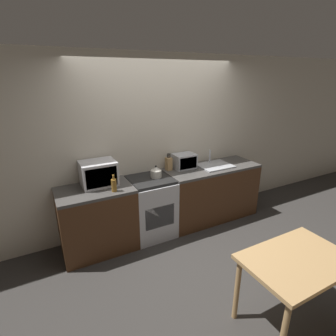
% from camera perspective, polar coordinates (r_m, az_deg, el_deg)
% --- Properties ---
extents(ground_plane, '(16.00, 16.00, 0.00)m').
position_cam_1_polar(ground_plane, '(3.82, 4.76, -17.35)').
color(ground_plane, '#33302D').
extents(wall_back, '(10.00, 0.06, 2.60)m').
position_cam_1_polar(wall_back, '(4.03, -2.16, 5.35)').
color(wall_back, beige).
rests_on(wall_back, ground_plane).
extents(counter_left_run, '(0.97, 0.62, 0.90)m').
position_cam_1_polar(counter_left_run, '(3.72, -15.12, -10.77)').
color(counter_left_run, '#4C2D19').
rests_on(counter_left_run, ground_plane).
extents(counter_right_run, '(1.56, 0.62, 0.90)m').
position_cam_1_polar(counter_right_run, '(4.43, 9.23, -5.22)').
color(counter_right_run, '#4C2D19').
rests_on(counter_right_run, ground_plane).
extents(stove_range, '(0.61, 0.62, 0.90)m').
position_cam_1_polar(stove_range, '(3.93, -3.73, -8.42)').
color(stove_range, silver).
rests_on(stove_range, ground_plane).
extents(kettle, '(0.16, 0.16, 0.18)m').
position_cam_1_polar(kettle, '(3.75, -2.62, -0.90)').
color(kettle, beige).
rests_on(kettle, stove_range).
extents(microwave, '(0.45, 0.36, 0.33)m').
position_cam_1_polar(microwave, '(3.58, -14.90, -1.14)').
color(microwave, silver).
rests_on(microwave, counter_left_run).
extents(bottle, '(0.07, 0.07, 0.22)m').
position_cam_1_polar(bottle, '(3.36, -11.69, -3.65)').
color(bottle, olive).
rests_on(bottle, counter_left_run).
extents(knife_block, '(0.09, 0.09, 0.27)m').
position_cam_1_polar(knife_block, '(4.03, 0.15, 0.95)').
color(knife_block, tan).
rests_on(knife_block, counter_right_run).
extents(toaster_oven, '(0.34, 0.25, 0.23)m').
position_cam_1_polar(toaster_oven, '(4.12, 3.58, 1.52)').
color(toaster_oven, '#ADAFB5').
rests_on(toaster_oven, counter_right_run).
extents(sink_basin, '(0.53, 0.43, 0.24)m').
position_cam_1_polar(sink_basin, '(4.30, 10.15, 0.61)').
color(sink_basin, '#ADAFB5').
rests_on(sink_basin, counter_right_run).
extents(dining_table, '(0.99, 0.65, 0.74)m').
position_cam_1_polar(dining_table, '(2.80, 26.18, -18.84)').
color(dining_table, tan).
rests_on(dining_table, ground_plane).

